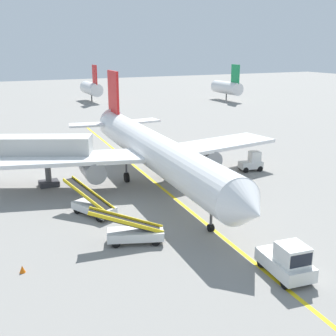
# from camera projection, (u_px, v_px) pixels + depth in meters

# --- Properties ---
(ground_plane) EXTENTS (300.00, 300.00, 0.00)m
(ground_plane) POSITION_uv_depth(u_px,v_px,m) (207.00, 229.00, 31.08)
(ground_plane) COLOR gray
(taxi_line_yellow) EXTENTS (4.60, 79.90, 0.01)m
(taxi_line_yellow) POSITION_uv_depth(u_px,v_px,m) (183.00, 205.00, 35.69)
(taxi_line_yellow) COLOR yellow
(taxi_line_yellow) RESTS_ON ground
(airliner) EXTENTS (28.57, 35.32, 10.10)m
(airliner) POSITION_uv_depth(u_px,v_px,m) (152.00, 149.00, 40.43)
(airliner) COLOR white
(airliner) RESTS_ON ground
(jet_bridge) EXTENTS (12.80, 7.59, 4.85)m
(jet_bridge) POSITION_uv_depth(u_px,v_px,m) (13.00, 150.00, 39.63)
(jet_bridge) COLOR beige
(jet_bridge) RESTS_ON ground
(pushback_tug) EXTENTS (2.29, 3.79, 2.20)m
(pushback_tug) POSITION_uv_depth(u_px,v_px,m) (287.00, 261.00, 24.38)
(pushback_tug) COLOR silver
(pushback_tug) RESTS_ON ground
(baggage_tug_near_wing) EXTENTS (2.59, 1.70, 2.10)m
(baggage_tug_near_wing) POSITION_uv_depth(u_px,v_px,m) (252.00, 162.00, 45.42)
(baggage_tug_near_wing) COLOR silver
(baggage_tug_near_wing) RESTS_ON ground
(belt_loader_forward_hold) EXTENTS (5.13, 2.86, 2.59)m
(belt_loader_forward_hold) POSITION_uv_depth(u_px,v_px,m) (134.00, 232.00, 28.72)
(belt_loader_forward_hold) COLOR silver
(belt_loader_forward_hold) RESTS_ON ground
(belt_loader_aft_hold) EXTENTS (3.28, 5.06, 2.59)m
(belt_loader_aft_hold) POSITION_uv_depth(u_px,v_px,m) (93.00, 206.00, 33.48)
(belt_loader_aft_hold) COLOR silver
(belt_loader_aft_hold) RESTS_ON ground
(ground_crew_marshaller) EXTENTS (0.36, 0.24, 1.70)m
(ground_crew_marshaller) POSITION_uv_depth(u_px,v_px,m) (226.00, 199.00, 34.52)
(ground_crew_marshaller) COLOR #26262D
(ground_crew_marshaller) RESTS_ON ground
(safety_cone_nose_left) EXTENTS (0.36, 0.36, 0.44)m
(safety_cone_nose_left) POSITION_uv_depth(u_px,v_px,m) (256.00, 208.00, 34.54)
(safety_cone_nose_left) COLOR orange
(safety_cone_nose_left) RESTS_ON ground
(safety_cone_nose_right) EXTENTS (0.36, 0.36, 0.44)m
(safety_cone_nose_right) POSITION_uv_depth(u_px,v_px,m) (22.00, 269.00, 25.05)
(safety_cone_nose_right) COLOR orange
(safety_cone_nose_right) RESTS_ON ground
(safety_cone_wingtip_left) EXTENTS (0.36, 0.36, 0.44)m
(safety_cone_wingtip_left) POSITION_uv_depth(u_px,v_px,m) (217.00, 160.00, 49.23)
(safety_cone_wingtip_left) COLOR orange
(safety_cone_wingtip_left) RESTS_ON ground
(distant_aircraft_mid_left) EXTENTS (3.00, 10.10, 8.80)m
(distant_aircraft_mid_left) POSITION_uv_depth(u_px,v_px,m) (91.00, 88.00, 101.64)
(distant_aircraft_mid_left) COLOR silver
(distant_aircraft_mid_left) RESTS_ON ground
(distant_aircraft_mid_right) EXTENTS (3.00, 10.10, 8.80)m
(distant_aircraft_mid_right) POSITION_uv_depth(u_px,v_px,m) (227.00, 87.00, 103.83)
(distant_aircraft_mid_right) COLOR silver
(distant_aircraft_mid_right) RESTS_ON ground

